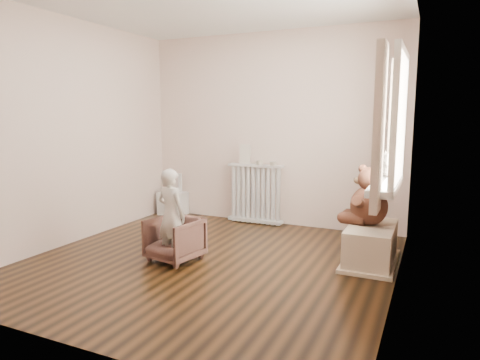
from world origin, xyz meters
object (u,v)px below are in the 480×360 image
at_px(radiator, 255,196).
at_px(toy_vanity, 173,196).
at_px(child, 171,215).
at_px(armchair, 175,239).
at_px(plush_cat, 389,167).
at_px(teddy_bear, 369,197).
at_px(toy_bench, 371,244).

distance_m(radiator, toy_vanity, 1.35).
xyz_separation_m(radiator, toy_vanity, (-1.34, -0.03, -0.11)).
distance_m(radiator, child, 1.84).
bearing_deg(armchair, toy_vanity, 135.01).
relative_size(armchair, plush_cat, 1.70).
bearing_deg(armchair, radiator, 95.81).
bearing_deg(armchair, teddy_bear, 35.25).
xyz_separation_m(armchair, teddy_bear, (1.82, 0.81, 0.45)).
relative_size(radiator, toy_bench, 0.99).
xyz_separation_m(radiator, plush_cat, (1.84, -1.05, 0.61)).
bearing_deg(toy_bench, toy_vanity, 161.91).
distance_m(toy_vanity, teddy_bear, 3.16).
relative_size(child, teddy_bear, 1.59).
distance_m(toy_vanity, toy_bench, 3.20).
height_order(radiator, toy_bench, radiator).
height_order(toy_vanity, plush_cat, plush_cat).
relative_size(toy_vanity, armchair, 1.27).
relative_size(toy_vanity, plush_cat, 2.15).
height_order(radiator, toy_vanity, radiator).
relative_size(teddy_bear, plush_cat, 2.06).
height_order(radiator, armchair, radiator).
relative_size(toy_bench, plush_cat, 2.87).
bearing_deg(child, radiator, -84.05).
bearing_deg(toy_bench, teddy_bear, 130.36).
relative_size(child, toy_bench, 1.14).
bearing_deg(plush_cat, child, -133.61).
bearing_deg(teddy_bear, armchair, -149.83).
bearing_deg(toy_vanity, plush_cat, -17.74).
relative_size(radiator, child, 0.87).
relative_size(toy_bench, teddy_bear, 1.40).
relative_size(armchair, teddy_bear, 0.83).
relative_size(radiator, toy_vanity, 1.32).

